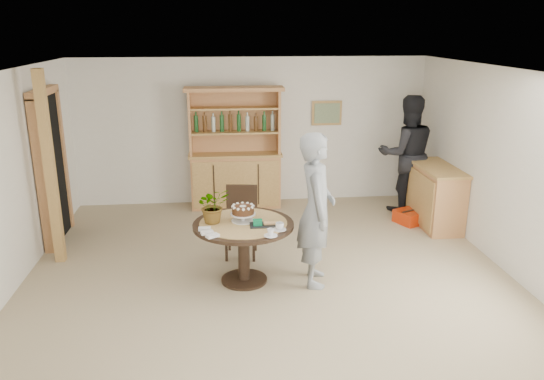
% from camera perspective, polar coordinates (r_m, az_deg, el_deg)
% --- Properties ---
extents(ground, '(7.00, 7.00, 0.00)m').
position_cam_1_polar(ground, '(6.28, 0.05, -11.08)').
color(ground, tan).
rests_on(ground, ground).
extents(room_shell, '(6.04, 7.04, 2.52)m').
position_cam_1_polar(room_shell, '(5.68, 0.07, 4.63)').
color(room_shell, white).
rests_on(room_shell, ground).
extents(doorway, '(0.13, 1.10, 2.18)m').
position_cam_1_polar(doorway, '(8.09, -22.70, 2.47)').
color(doorway, black).
rests_on(doorway, ground).
extents(pine_post, '(0.12, 0.12, 2.50)m').
position_cam_1_polar(pine_post, '(7.24, -22.78, 2.04)').
color(pine_post, tan).
rests_on(pine_post, ground).
extents(hutch, '(1.62, 0.54, 2.04)m').
position_cam_1_polar(hutch, '(9.04, -3.95, 2.48)').
color(hutch, tan).
rests_on(hutch, ground).
extents(sideboard, '(0.54, 1.26, 0.94)m').
position_cam_1_polar(sideboard, '(8.57, 17.15, -0.59)').
color(sideboard, tan).
rests_on(sideboard, ground).
extents(dining_table, '(1.20, 1.20, 0.76)m').
position_cam_1_polar(dining_table, '(6.33, -3.08, -4.83)').
color(dining_table, black).
rests_on(dining_table, ground).
extents(dining_chair, '(0.47, 0.47, 0.95)m').
position_cam_1_polar(dining_chair, '(7.13, -3.32, -2.86)').
color(dining_chair, black).
rests_on(dining_chair, ground).
extents(birthday_cake, '(0.30, 0.30, 0.20)m').
position_cam_1_polar(birthday_cake, '(6.28, -3.14, -2.30)').
color(birthday_cake, white).
rests_on(birthday_cake, dining_table).
extents(flower_vase, '(0.47, 0.44, 0.42)m').
position_cam_1_polar(flower_vase, '(6.25, -6.36, -1.64)').
color(flower_vase, '#3F7233').
rests_on(flower_vase, dining_table).
extents(gift_tray, '(0.30, 0.20, 0.08)m').
position_cam_1_polar(gift_tray, '(6.16, -1.05, -3.62)').
color(gift_tray, black).
rests_on(gift_tray, dining_table).
extents(coffee_cup_a, '(0.15, 0.15, 0.09)m').
position_cam_1_polar(coffee_cup_a, '(6.03, 0.83, -3.96)').
color(coffee_cup_a, white).
rests_on(coffee_cup_a, dining_table).
extents(coffee_cup_b, '(0.15, 0.15, 0.08)m').
position_cam_1_polar(coffee_cup_b, '(5.86, -0.14, -4.64)').
color(coffee_cup_b, white).
rests_on(coffee_cup_b, dining_table).
extents(napkins, '(0.24, 0.33, 0.03)m').
position_cam_1_polar(napkins, '(5.98, -6.89, -4.54)').
color(napkins, white).
rests_on(napkins, dining_table).
extents(teen_boy, '(0.51, 0.72, 1.84)m').
position_cam_1_polar(teen_boy, '(6.22, 4.77, -2.15)').
color(teen_boy, gray).
rests_on(teen_boy, ground).
extents(adult_person, '(0.97, 0.76, 1.94)m').
position_cam_1_polar(adult_person, '(9.00, 14.29, 3.75)').
color(adult_person, black).
rests_on(adult_person, ground).
extents(red_suitcase, '(0.71, 0.62, 0.21)m').
position_cam_1_polar(red_suitcase, '(8.73, 15.11, -2.68)').
color(red_suitcase, red).
rests_on(red_suitcase, ground).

